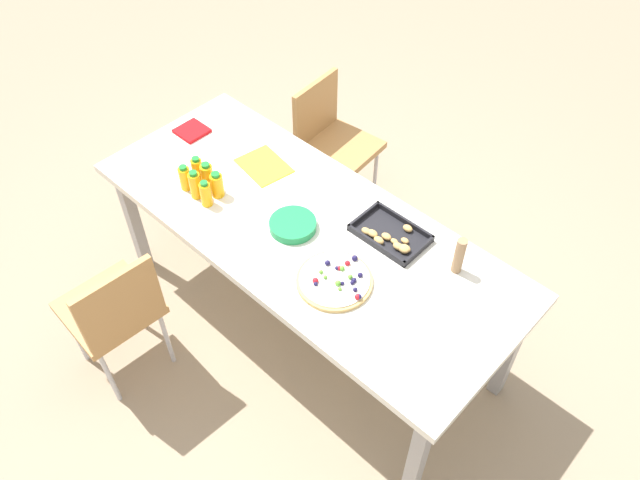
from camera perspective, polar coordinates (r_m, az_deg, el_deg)
name	(u,v)px	position (r m, az deg, el deg)	size (l,w,h in m)	color
ground_plane	(306,320)	(3.46, -1.23, -7.30)	(12.00, 12.00, 0.00)	gray
party_table	(304,234)	(2.92, -1.45, 0.52)	(2.11, 0.86, 0.76)	silver
chair_far_left	(331,137)	(3.77, 1.01, 9.33)	(0.43, 0.43, 0.83)	#B7844C
chair_near_left	(114,310)	(3.03, -18.16, -6.04)	(0.42, 0.42, 0.83)	#B7844C
juice_bottle_0	(185,178)	(3.08, -12.15, 5.53)	(0.06, 0.06, 0.13)	#F9AF14
juice_bottle_1	(195,185)	(3.02, -11.26, 4.93)	(0.06, 0.06, 0.15)	#FAAC14
juice_bottle_2	(206,194)	(2.97, -10.33, 4.14)	(0.05, 0.05, 0.14)	#FAAD14
juice_bottle_3	(198,170)	(3.10, -11.05, 6.23)	(0.05, 0.05, 0.15)	#F8AB14
juice_bottle_4	(207,177)	(3.05, -10.19, 5.68)	(0.06, 0.06, 0.15)	#FAAD14
juice_bottle_5	(217,185)	(3.01, -9.33, 4.95)	(0.06, 0.06, 0.14)	#FAAC14
fruit_pizza	(335,280)	(2.64, 1.39, -3.66)	(0.32, 0.32, 0.05)	tan
snack_tray	(390,236)	(2.82, 6.42, 0.37)	(0.33, 0.22, 0.04)	black
plate_stack	(293,225)	(2.85, -2.48, 1.38)	(0.22, 0.22, 0.04)	#1E8C4C
napkin_stack	(192,131)	(3.44, -11.55, 9.68)	(0.15, 0.15, 0.02)	red
cardboard_tube	(459,256)	(2.69, 12.51, -1.41)	(0.04, 0.04, 0.19)	#9E7A56
paper_folder	(264,166)	(3.18, -5.11, 6.74)	(0.26, 0.20, 0.01)	yellow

